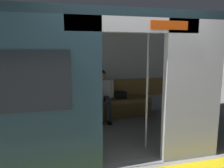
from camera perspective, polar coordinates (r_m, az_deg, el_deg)
name	(u,v)px	position (r m, az deg, el deg)	size (l,w,h in m)	color
ground_plane	(132,164)	(3.52, 5.33, -20.01)	(60.00, 60.00, 0.00)	gray
train_car	(109,60)	(4.20, -0.70, 6.19)	(6.40, 2.74, 2.25)	silver
bench_seat	(102,104)	(5.38, -2.69, -5.29)	(2.49, 0.44, 0.47)	olive
person_seated	(103,92)	(5.26, -2.44, -1.98)	(0.55, 0.69, 1.20)	silver
handbag	(121,95)	(5.49, 2.35, -2.92)	(0.26, 0.15, 0.17)	black
book	(84,100)	(5.33, -7.30, -4.15)	(0.15, 0.22, 0.03)	silver
grab_pole_door	(100,92)	(3.37, -3.09, -2.08)	(0.04, 0.04, 2.11)	silver
grab_pole_far	(147,88)	(3.71, 9.12, -1.13)	(0.04, 0.04, 2.11)	silver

